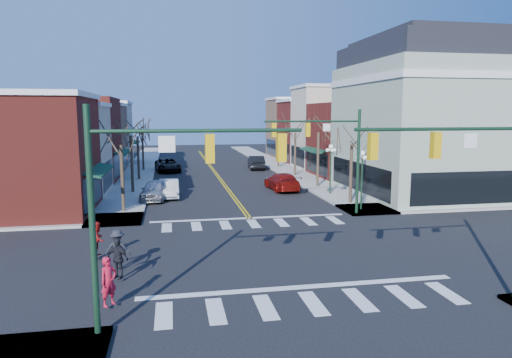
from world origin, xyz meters
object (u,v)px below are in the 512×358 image
lamppost_midblock (331,161)px  car_left_far (168,165)px  car_right_mid (278,180)px  pedestrian_dark_b (118,248)px  car_right_far (256,162)px  pedestrian_red_b (98,239)px  car_left_mid (169,189)px  car_left_near (155,190)px  car_right_near (282,182)px  victorian_corner (426,116)px  pedestrian_dark_a (118,258)px  lamppost_corner (362,170)px  pedestrian_red_a (109,281)px

lamppost_midblock → car_left_far: lamppost_midblock is taller
car_right_mid → pedestrian_dark_b: pedestrian_dark_b is taller
car_right_far → pedestrian_red_b: pedestrian_red_b is taller
car_left_mid → car_right_far: (10.65, 17.69, 0.11)m
car_left_far → pedestrian_dark_b: 34.91m
car_left_near → car_right_near: (11.20, 2.67, -0.02)m
car_left_near → car_left_far: (0.92, 18.09, -0.01)m
victorian_corner → pedestrian_dark_a: victorian_corner is taller
car_left_far → car_right_far: bearing=-4.7°
victorian_corner → lamppost_corner: victorian_corner is taller
car_right_far → pedestrian_dark_a: size_ratio=3.02×
car_right_near → car_left_far: bearing=-59.7°
pedestrian_red_b → car_left_mid: bearing=0.4°
pedestrian_red_a → car_left_near: bearing=43.5°
lamppost_corner → car_left_near: (-14.60, 7.10, -2.16)m
car_right_mid → pedestrian_red_b: pedestrian_red_b is taller
car_left_mid → pedestrian_dark_b: pedestrian_dark_b is taller
pedestrian_red_a → pedestrian_dark_a: 2.79m
car_left_near → pedestrian_red_a: (-0.90, -20.96, 0.23)m
pedestrian_dark_b → car_right_near: bearing=-117.1°
pedestrian_dark_a → pedestrian_red_b: bearing=143.4°
lamppost_midblock → pedestrian_red_a: 25.66m
car_left_mid → pedestrian_red_a: size_ratio=2.51×
car_left_far → car_right_near: car_left_far is taller
car_right_near → car_right_mid: car_right_near is taller
car_left_far → pedestrian_dark_a: 36.31m
car_left_mid → car_left_near: bearing=-141.7°
car_right_far → pedestrian_red_b: bearing=72.2°
lamppost_corner → pedestrian_red_a: size_ratio=2.44×
pedestrian_red_a → car_left_far: bearing=43.3°
lamppost_corner → pedestrian_dark_a: 19.15m
car_right_near → car_right_mid: size_ratio=1.35×
car_left_far → car_right_mid: size_ratio=1.43×
car_left_far → car_right_far: car_right_far is taller
lamppost_corner → car_right_near: bearing=109.2°
pedestrian_dark_b → lamppost_midblock: bearing=-129.0°
car_left_near → car_left_far: 18.11m
victorian_corner → car_right_far: 23.36m
victorian_corner → car_left_mid: (-21.77, 2.01, -5.92)m
pedestrian_red_b → car_right_near: bearing=-25.1°
pedestrian_dark_a → pedestrian_dark_b: pedestrian_dark_b is taller
lamppost_midblock → car_left_near: 14.77m
pedestrian_red_b → car_left_far: bearing=6.7°
pedestrian_dark_b → car_left_mid: bearing=-92.0°
car_left_near → pedestrian_dark_b: pedestrian_dark_b is taller
car_right_near → pedestrian_red_a: pedestrian_red_a is taller
lamppost_corner → car_left_mid: 15.83m
victorian_corner → pedestrian_red_a: size_ratio=8.02×
car_left_near → car_right_far: bearing=65.5°
pedestrian_red_b → lamppost_corner: bearing=-52.7°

